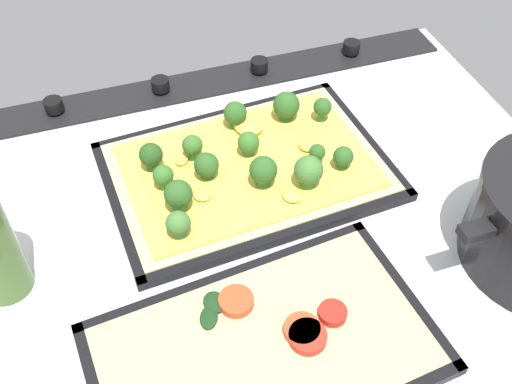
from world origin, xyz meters
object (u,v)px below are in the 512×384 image
baking_tray_front (248,173)px  broccoli_pizza (246,164)px  baking_tray_back (264,350)px  veggie_pizza_back (265,346)px

baking_tray_front → broccoli_pizza: 1.72cm
baking_tray_front → baking_tray_back: bearing=75.8°
baking_tray_back → veggie_pizza_back: bearing=-125.9°
baking_tray_back → veggie_pizza_back: veggie_pizza_back is taller
baking_tray_front → veggie_pizza_back: size_ratio=1.11×
baking_tray_front → broccoli_pizza: (0.15, -0.04, 1.72)cm
baking_tray_back → veggie_pizza_back: size_ratio=1.07×
baking_tray_back → veggie_pizza_back: (-0.06, -0.09, 0.69)cm
broccoli_pizza → veggie_pizza_back: bearing=76.3°
broccoli_pizza → baking_tray_back: 26.60cm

